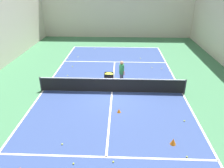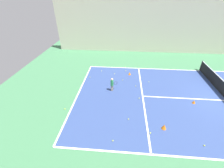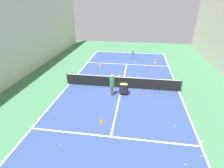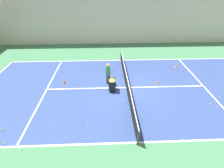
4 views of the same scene
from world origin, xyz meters
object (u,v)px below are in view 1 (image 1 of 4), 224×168
(coach_at_net, at_px, (122,71))
(ball_cart, at_px, (109,77))
(tennis_net, at_px, (112,85))
(training_cone_0, at_px, (119,111))

(coach_at_net, height_order, ball_cart, coach_at_net)
(tennis_net, bearing_deg, ball_cart, 103.25)
(tennis_net, height_order, coach_at_net, coach_at_net)
(tennis_net, xyz_separation_m, training_cone_0, (0.50, -2.47, -0.40))
(coach_at_net, xyz_separation_m, training_cone_0, (-0.13, -3.82, -0.87))
(tennis_net, distance_m, training_cone_0, 2.55)
(ball_cart, relative_size, training_cone_0, 4.06)
(ball_cart, height_order, training_cone_0, ball_cart)
(tennis_net, bearing_deg, training_cone_0, -78.64)
(coach_at_net, bearing_deg, tennis_net, -44.53)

